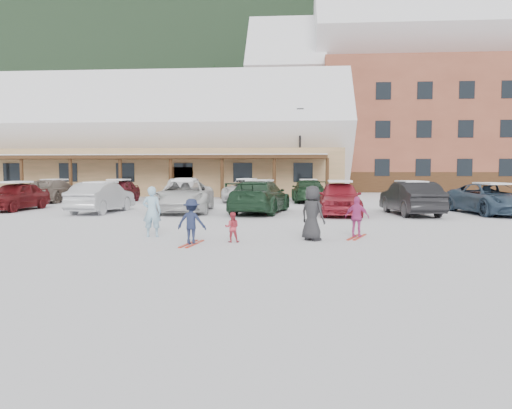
# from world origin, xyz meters

# --- Properties ---
(ground) EXTENTS (160.00, 160.00, 0.00)m
(ground) POSITION_xyz_m (0.00, 0.00, 0.00)
(ground) COLOR white
(ground) RESTS_ON ground
(forested_hillside) EXTENTS (300.00, 70.00, 38.00)m
(forested_hillside) POSITION_xyz_m (0.00, 85.00, 19.00)
(forested_hillside) COLOR black
(forested_hillside) RESTS_ON ground
(day_lodge) EXTENTS (29.12, 12.50, 10.38)m
(day_lodge) POSITION_xyz_m (-9.00, 27.96, 3.94)
(day_lodge) COLOR tan
(day_lodge) RESTS_ON ground
(alpine_hotel) EXTENTS (31.48, 14.01, 21.48)m
(alpine_hotel) POSITION_xyz_m (14.27, 38.00, 8.63)
(alpine_hotel) COLOR brown
(alpine_hotel) RESTS_ON ground
(lamp_post) EXTENTS (0.50, 0.25, 6.55)m
(lamp_post) POSITION_xyz_m (1.78, 24.21, 3.68)
(lamp_post) COLOR black
(lamp_post) RESTS_ON ground
(conifer_2) EXTENTS (5.28, 5.28, 12.24)m
(conifer_2) POSITION_xyz_m (-30.00, 42.00, 6.83)
(conifer_2) COLOR black
(conifer_2) RESTS_ON ground
(conifer_3) EXTENTS (3.96, 3.96, 9.18)m
(conifer_3) POSITION_xyz_m (6.00, 44.00, 5.12)
(conifer_3) COLOR black
(conifer_3) RESTS_ON ground
(adult_skier) EXTENTS (0.59, 0.42, 1.52)m
(adult_skier) POSITION_xyz_m (-2.83, 1.17, 0.76)
(adult_skier) COLOR #96C3DD
(adult_skier) RESTS_ON ground
(toddler_red) EXTENTS (0.43, 0.35, 0.83)m
(toddler_red) POSITION_xyz_m (-0.30, 0.27, 0.42)
(toddler_red) COLOR #C13746
(toddler_red) RESTS_ON ground
(child_navy) EXTENTS (0.84, 0.55, 1.23)m
(child_navy) POSITION_xyz_m (-1.34, -0.19, 0.61)
(child_navy) COLOR #1C2442
(child_navy) RESTS_ON ground
(skis_child_navy) EXTENTS (0.37, 1.41, 0.03)m
(skis_child_navy) POSITION_xyz_m (-1.34, -0.19, 0.01)
(skis_child_navy) COLOR red
(skis_child_navy) RESTS_ON ground
(child_magenta) EXTENTS (0.77, 0.53, 1.22)m
(child_magenta) POSITION_xyz_m (3.26, 1.50, 0.61)
(child_magenta) COLOR #C5418E
(child_magenta) RESTS_ON ground
(skis_child_magenta) EXTENTS (0.68, 1.38, 0.03)m
(skis_child_magenta) POSITION_xyz_m (3.26, 1.50, 0.01)
(skis_child_magenta) COLOR red
(skis_child_magenta) RESTS_ON ground
(bystander_dark) EXTENTS (0.90, 0.86, 1.56)m
(bystander_dark) POSITION_xyz_m (1.91, 0.78, 0.78)
(bystander_dark) COLOR #28272A
(bystander_dark) RESTS_ON ground
(parked_car_0) EXTENTS (1.87, 4.21, 1.41)m
(parked_car_0) POSITION_xyz_m (-12.33, 10.20, 0.70)
(parked_car_0) COLOR maroon
(parked_car_0) RESTS_ON ground
(parked_car_1) EXTENTS (1.85, 4.43, 1.42)m
(parked_car_1) POSITION_xyz_m (-7.61, 9.30, 0.71)
(parked_car_1) COLOR #B5B6BA
(parked_car_1) RESTS_ON ground
(parked_car_2) EXTENTS (2.99, 5.62, 1.50)m
(parked_car_2) POSITION_xyz_m (-3.80, 9.88, 0.75)
(parked_car_2) COLOR white
(parked_car_2) RESTS_ON ground
(parked_car_3) EXTENTS (2.92, 5.48, 1.51)m
(parked_car_3) POSITION_xyz_m (-0.20, 9.59, 0.76)
(parked_car_3) COLOR #1D3B25
(parked_car_3) RESTS_ON ground
(parked_car_4) EXTENTS (1.92, 4.49, 1.51)m
(parked_car_4) POSITION_xyz_m (3.40, 8.96, 0.76)
(parked_car_4) COLOR #AC2535
(parked_car_4) RESTS_ON ground
(parked_car_5) EXTENTS (2.09, 4.66, 1.49)m
(parked_car_5) POSITION_xyz_m (6.56, 9.23, 0.74)
(parked_car_5) COLOR black
(parked_car_5) RESTS_ON ground
(parked_car_6) EXTENTS (3.00, 5.30, 1.40)m
(parked_car_6) POSITION_xyz_m (10.25, 9.84, 0.70)
(parked_car_6) COLOR #32475E
(parked_car_6) RESTS_ON ground
(parked_car_7) EXTENTS (2.20, 4.93, 1.40)m
(parked_car_7) POSITION_xyz_m (-13.38, 16.37, 0.70)
(parked_car_7) COLOR #7A6B5E
(parked_car_7) RESTS_ON ground
(parked_car_8) EXTENTS (1.68, 4.12, 1.40)m
(parked_car_8) POSITION_xyz_m (-9.36, 16.50, 0.70)
(parked_car_8) COLOR maroon
(parked_car_8) RESTS_ON ground
(parked_car_9) EXTENTS (1.70, 4.50, 1.47)m
(parked_car_9) POSITION_xyz_m (-5.25, 16.67, 0.73)
(parked_car_9) COLOR #B2B1B6
(parked_car_9) RESTS_ON ground
(parked_car_10) EXTENTS (2.89, 5.37, 1.43)m
(parked_car_10) POSITION_xyz_m (-1.57, 17.62, 0.72)
(parked_car_10) COLOR white
(parked_car_10) RESTS_ON ground
(parked_car_11) EXTENTS (2.17, 4.89, 1.40)m
(parked_car_11) POSITION_xyz_m (2.24, 17.59, 0.70)
(parked_car_11) COLOR #1A3820
(parked_car_11) RESTS_ON ground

